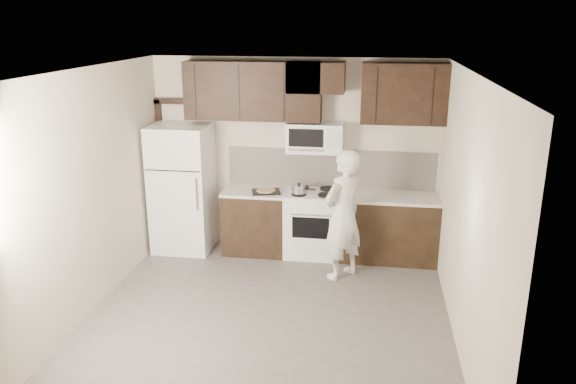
% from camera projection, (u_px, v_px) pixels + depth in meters
% --- Properties ---
extents(floor, '(4.50, 4.50, 0.00)m').
position_uv_depth(floor, '(267.00, 321.00, 6.18)').
color(floor, '#4F4D4A').
rests_on(floor, ground).
extents(back_wall, '(4.00, 0.00, 4.00)m').
position_uv_depth(back_wall, '(295.00, 155.00, 7.90)').
color(back_wall, beige).
rests_on(back_wall, ground).
extents(ceiling, '(4.50, 4.50, 0.00)m').
position_uv_depth(ceiling, '(263.00, 72.00, 5.38)').
color(ceiling, white).
rests_on(ceiling, back_wall).
extents(counter_run, '(2.95, 0.64, 0.91)m').
position_uv_depth(counter_run, '(335.00, 224.00, 7.79)').
color(counter_run, black).
rests_on(counter_run, floor).
extents(stove, '(0.76, 0.66, 0.94)m').
position_uv_depth(stove, '(313.00, 223.00, 7.83)').
color(stove, white).
rests_on(stove, floor).
extents(backsplash, '(2.90, 0.02, 0.54)m').
position_uv_depth(backsplash, '(330.00, 168.00, 7.87)').
color(backsplash, beige).
rests_on(backsplash, counter_run).
extents(upper_cabinets, '(3.48, 0.35, 0.78)m').
position_uv_depth(upper_cabinets, '(309.00, 90.00, 7.43)').
color(upper_cabinets, black).
rests_on(upper_cabinets, back_wall).
extents(microwave, '(0.76, 0.42, 0.40)m').
position_uv_depth(microwave, '(315.00, 138.00, 7.59)').
color(microwave, white).
rests_on(microwave, upper_cabinets).
extents(refrigerator, '(0.80, 0.76, 1.80)m').
position_uv_depth(refrigerator, '(183.00, 188.00, 7.91)').
color(refrigerator, white).
rests_on(refrigerator, floor).
extents(door_trim, '(0.50, 0.08, 2.12)m').
position_uv_depth(door_trim, '(164.00, 158.00, 8.17)').
color(door_trim, black).
rests_on(door_trim, floor).
extents(saucepan, '(0.32, 0.19, 0.18)m').
position_uv_depth(saucepan, '(299.00, 190.00, 7.56)').
color(saucepan, silver).
rests_on(saucepan, stove).
extents(baking_tray, '(0.44, 0.37, 0.02)m').
position_uv_depth(baking_tray, '(266.00, 192.00, 7.69)').
color(baking_tray, black).
rests_on(baking_tray, counter_run).
extents(pizza, '(0.31, 0.31, 0.02)m').
position_uv_depth(pizza, '(266.00, 190.00, 7.68)').
color(pizza, tan).
rests_on(pizza, baking_tray).
extents(person, '(0.70, 0.72, 1.68)m').
position_uv_depth(person, '(343.00, 215.00, 7.02)').
color(person, silver).
rests_on(person, floor).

